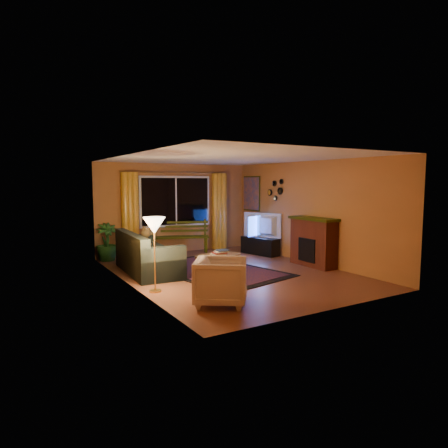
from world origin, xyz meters
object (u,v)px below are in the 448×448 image
sofa (148,252)px  armchair (221,279)px  bench (180,246)px  floor_lamp (155,255)px  coffee_table (218,264)px  tv_console (260,246)px

sofa → armchair: sofa is taller
bench → sofa: (-1.53, -1.68, 0.21)m
bench → sofa: sofa is taller
floor_lamp → sofa: bearing=74.3°
coffee_table → tv_console: size_ratio=0.98×
coffee_table → armchair: bearing=-118.5°
floor_lamp → tv_console: 4.43m
sofa → armchair: 2.85m
armchair → tv_console: 4.66m
armchair → tv_console: (3.21, 3.38, -0.18)m
bench → armchair: armchair is taller
sofa → bench: bearing=51.1°
sofa → tv_console: size_ratio=1.95×
sofa → tv_console: 3.47m
sofa → tv_console: (3.42, 0.53, -0.21)m
armchair → floor_lamp: floor_lamp is taller
armchair → tv_console: size_ratio=0.74×
armchair → sofa: bearing=39.0°
coffee_table → tv_console: 2.51m
bench → armchair: bearing=-83.9°
bench → floor_lamp: bearing=-98.8°
floor_lamp → coffee_table: (1.75, 0.76, -0.47)m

